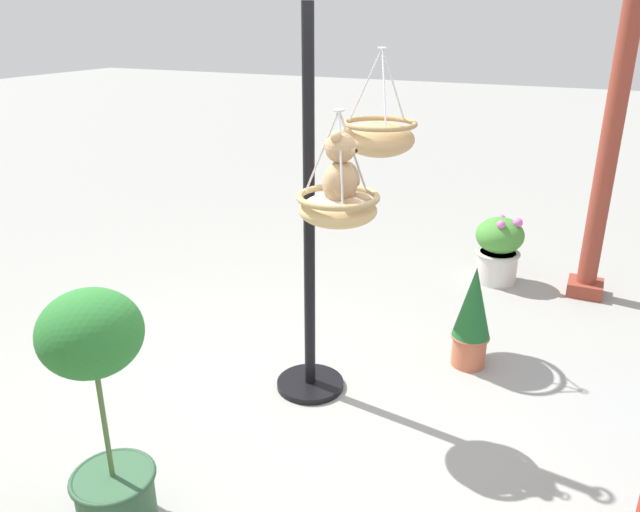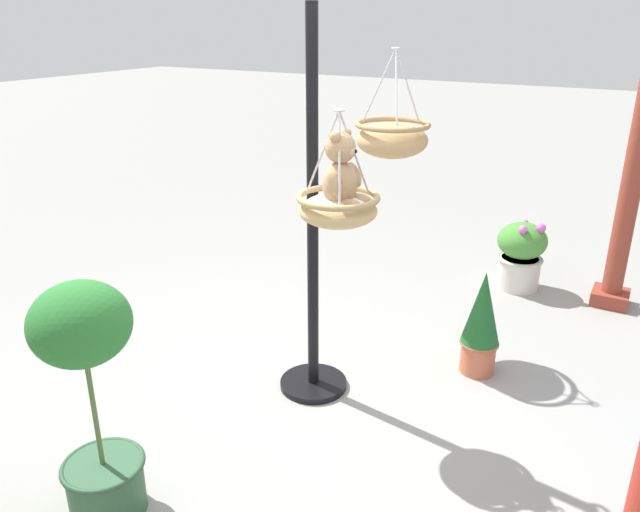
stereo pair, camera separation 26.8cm
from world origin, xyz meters
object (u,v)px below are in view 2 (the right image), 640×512
object	(u,v)px
hanging_basket_with_teddy	(338,208)
teddy_bear	(342,175)
display_pole_central	(313,283)
hanging_basket_left_high	(392,138)
potted_plant_bushy_green	(521,253)
potted_plant_small_succulent	(91,389)
potted_plant_tall_leafy	(481,323)

from	to	relation	value
hanging_basket_with_teddy	teddy_bear	distance (m)	0.19
display_pole_central	hanging_basket_left_high	distance (m)	1.21
potted_plant_bushy_green	hanging_basket_with_teddy	bearing A→B (deg)	-12.70
display_pole_central	potted_plant_small_succulent	world-z (taller)	display_pole_central
teddy_bear	potted_plant_bushy_green	xyz separation A→B (m)	(-2.43, 0.53, -1.17)
potted_plant_tall_leafy	potted_plant_small_succulent	world-z (taller)	potted_plant_small_succulent
display_pole_central	hanging_basket_left_high	xyz separation A→B (m)	(-0.93, 0.09, 0.76)
potted_plant_tall_leafy	hanging_basket_with_teddy	bearing A→B (deg)	-36.24
display_pole_central	teddy_bear	bearing A→B (deg)	61.10
teddy_bear	potted_plant_small_succulent	distance (m)	1.64
teddy_bear	potted_plant_tall_leafy	xyz separation A→B (m)	(-0.87, 0.62, -1.12)
display_pole_central	potted_plant_tall_leafy	distance (m)	1.20
hanging_basket_with_teddy	hanging_basket_left_high	bearing A→B (deg)	-171.76
potted_plant_bushy_green	hanging_basket_left_high	bearing A→B (deg)	-27.58
hanging_basket_with_teddy	hanging_basket_left_high	world-z (taller)	hanging_basket_left_high
potted_plant_bushy_green	potted_plant_small_succulent	distance (m)	3.92
hanging_basket_with_teddy	potted_plant_small_succulent	world-z (taller)	hanging_basket_with_teddy
teddy_bear	potted_plant_bushy_green	world-z (taller)	teddy_bear
teddy_bear	hanging_basket_left_high	xyz separation A→B (m)	(-1.08, -0.18, 0.01)
display_pole_central	teddy_bear	world-z (taller)	display_pole_central
potted_plant_tall_leafy	potted_plant_small_succulent	bearing A→B (deg)	-29.16
potted_plant_bushy_green	teddy_bear	bearing A→B (deg)	-12.21
hanging_basket_with_teddy	hanging_basket_left_high	distance (m)	1.11
teddy_bear	hanging_basket_with_teddy	bearing A→B (deg)	-90.00
display_pole_central	potted_plant_tall_leafy	world-z (taller)	display_pole_central
hanging_basket_left_high	potted_plant_tall_leafy	size ratio (longest dim) A/B	0.99
display_pole_central	potted_plant_bushy_green	size ratio (longest dim) A/B	3.80
display_pole_central	hanging_basket_with_teddy	bearing A→B (deg)	59.04
teddy_bear	potted_plant_small_succulent	bearing A→B (deg)	-24.60
teddy_bear	potted_plant_tall_leafy	distance (m)	1.55
display_pole_central	hanging_basket_left_high	bearing A→B (deg)	174.31
display_pole_central	teddy_bear	xyz separation A→B (m)	(0.15, 0.27, 0.75)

